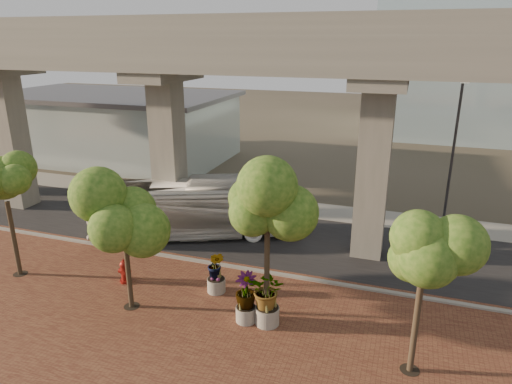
% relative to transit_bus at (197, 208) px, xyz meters
% --- Properties ---
extents(ground, '(160.00, 160.00, 0.00)m').
position_rel_transit_bus_xyz_m(ground, '(3.89, -1.28, -1.72)').
color(ground, '#3C382C').
rests_on(ground, ground).
extents(brick_plaza, '(70.00, 13.00, 0.06)m').
position_rel_transit_bus_xyz_m(brick_plaza, '(3.89, -9.28, -1.69)').
color(brick_plaza, brown).
rests_on(brick_plaza, ground).
extents(asphalt_road, '(90.00, 8.00, 0.04)m').
position_rel_transit_bus_xyz_m(asphalt_road, '(3.89, 0.72, -1.70)').
color(asphalt_road, black).
rests_on(asphalt_road, ground).
extents(curb_strip, '(70.00, 0.25, 0.16)m').
position_rel_transit_bus_xyz_m(curb_strip, '(3.89, -3.28, -1.64)').
color(curb_strip, gray).
rests_on(curb_strip, ground).
extents(far_sidewalk, '(90.00, 3.00, 0.06)m').
position_rel_transit_bus_xyz_m(far_sidewalk, '(3.89, 6.22, -1.69)').
color(far_sidewalk, gray).
rests_on(far_sidewalk, ground).
extents(transit_viaduct, '(72.00, 5.60, 12.40)m').
position_rel_transit_bus_xyz_m(transit_viaduct, '(3.89, 0.72, 5.57)').
color(transit_viaduct, gray).
rests_on(transit_viaduct, ground).
extents(station_pavilion, '(23.00, 13.00, 6.30)m').
position_rel_transit_bus_xyz_m(station_pavilion, '(-16.11, 14.72, 1.50)').
color(station_pavilion, '#A5B9BD').
rests_on(station_pavilion, ground).
extents(transit_bus, '(12.50, 7.40, 3.44)m').
position_rel_transit_bus_xyz_m(transit_bus, '(0.00, 0.00, 0.00)').
color(transit_bus, silver).
rests_on(transit_bus, ground).
extents(fire_hydrant, '(0.60, 0.54, 1.19)m').
position_rel_transit_bus_xyz_m(fire_hydrant, '(-0.88, -6.31, -1.09)').
color(fire_hydrant, maroon).
rests_on(fire_hydrant, ground).
extents(planter_front, '(2.21, 2.21, 2.43)m').
position_rel_transit_bus_xyz_m(planter_front, '(6.68, -7.36, -0.18)').
color(planter_front, gray).
rests_on(planter_front, ground).
extents(planter_right, '(2.09, 2.09, 2.23)m').
position_rel_transit_bus_xyz_m(planter_right, '(5.77, -7.46, -0.31)').
color(planter_right, '#AAA39A').
rests_on(planter_right, ground).
extents(planter_left, '(1.88, 1.88, 2.07)m').
position_rel_transit_bus_xyz_m(planter_left, '(3.67, -5.71, -0.40)').
color(planter_left, '#A9A499').
rests_on(planter_left, ground).
extents(street_tree_far_west, '(3.19, 3.19, 6.25)m').
position_rel_transit_bus_xyz_m(street_tree_far_west, '(-6.35, -7.35, 3.11)').
color(street_tree_far_west, '#433726').
rests_on(street_tree_far_west, ground).
extents(street_tree_near_west, '(3.68, 3.68, 6.07)m').
position_rel_transit_bus_xyz_m(street_tree_near_west, '(0.61, -8.07, 2.72)').
color(street_tree_near_west, '#433726').
rests_on(street_tree_near_west, ground).
extents(street_tree_near_east, '(3.55, 3.55, 6.92)m').
position_rel_transit_bus_xyz_m(street_tree_near_east, '(6.63, -7.33, 3.62)').
color(street_tree_near_east, '#433726').
rests_on(street_tree_near_east, ground).
extents(street_tree_far_east, '(3.23, 3.23, 6.01)m').
position_rel_transit_bus_xyz_m(street_tree_far_east, '(12.34, -8.41, 2.86)').
color(street_tree_far_east, '#433726').
rests_on(street_tree_far_east, ground).
extents(streetlamp_west, '(0.46, 1.34, 9.22)m').
position_rel_transit_bus_xyz_m(streetlamp_west, '(-6.13, 6.06, 3.66)').
color(streetlamp_west, '#2F3034').
rests_on(streetlamp_west, ground).
extents(streetlamp_east, '(0.46, 1.34, 9.25)m').
position_rel_transit_bus_xyz_m(streetlamp_east, '(14.02, 5.46, 3.68)').
color(streetlamp_east, '#313136').
rests_on(streetlamp_east, ground).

